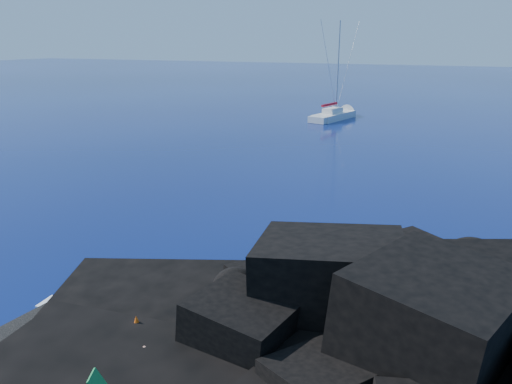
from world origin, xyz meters
TOP-DOWN VIEW (x-y plane):
  - beach at (4.50, 0.50)m, footprint 9.08×6.86m
  - surf_foam at (5.00, 5.00)m, footprint 10.00×8.00m
  - sailboat at (-2.27, 51.47)m, footprint 4.98×11.55m
  - towel at (5.13, 1.08)m, footprint 1.85×0.88m
  - sunbather at (5.13, 1.08)m, footprint 1.76×0.46m
  - marker_cone at (4.54, 2.12)m, footprint 0.45×0.45m

SIDE VIEW (x-z plane):
  - beach at x=4.50m, z-range -0.35..0.35m
  - surf_foam at x=5.00m, z-range -0.03..0.03m
  - sailboat at x=-2.27m, z-range -5.93..5.93m
  - towel at x=5.13m, z-range 0.35..0.40m
  - sunbather at x=5.13m, z-range 0.40..0.65m
  - marker_cone at x=4.54m, z-range 0.35..0.87m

